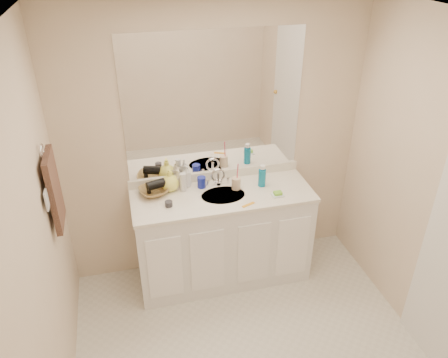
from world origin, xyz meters
TOP-DOWN VIEW (x-y plane):
  - ceiling at (0.00, 0.00)m, footprint 2.60×2.60m
  - wall_back at (0.00, 1.30)m, footprint 2.60×0.02m
  - wall_left at (-1.30, 0.00)m, footprint 0.02×2.60m
  - vanity_cabinet at (0.00, 1.02)m, footprint 1.50×0.55m
  - countertop at (0.00, 1.02)m, footprint 1.52×0.57m
  - backsplash at (0.00, 1.29)m, footprint 1.52×0.03m
  - sink_basin at (0.00, 1.00)m, footprint 0.37×0.37m
  - faucet at (0.00, 1.18)m, footprint 0.02×0.02m
  - mirror at (0.00, 1.29)m, footprint 1.48×0.01m
  - blue_mug at (-0.15, 1.17)m, footprint 0.09×0.09m
  - tan_cup at (0.13, 1.08)m, footprint 0.09×0.09m
  - toothbrush at (0.14, 1.08)m, footprint 0.01×0.04m
  - mouthwash_bottle at (0.36, 1.07)m, footprint 0.08×0.08m
  - soap_dish at (0.44, 0.88)m, footprint 0.10×0.08m
  - green_soap at (0.44, 0.88)m, footprint 0.07×0.05m
  - orange_comb at (0.16, 0.81)m, footprint 0.12×0.07m
  - dark_jar at (-0.46, 0.95)m, footprint 0.06×0.06m
  - extra_white_bottle at (-0.31, 1.15)m, footprint 0.06×0.06m
  - soap_bottle_white at (-0.26, 1.22)m, footprint 0.10×0.10m
  - soap_bottle_cream at (-0.34, 1.22)m, footprint 0.09×0.10m
  - soap_bottle_yellow at (-0.41, 1.20)m, footprint 0.16×0.16m
  - wicker_basket at (-0.55, 1.16)m, footprint 0.29×0.29m
  - hair_dryer at (-0.53, 1.16)m, footprint 0.17×0.12m
  - towel_ring at (-1.27, 0.77)m, footprint 0.01×0.11m
  - hand_towel at (-1.25, 0.77)m, footprint 0.04×0.32m
  - switch_plate at (-1.27, 0.57)m, footprint 0.01×0.08m

SIDE VIEW (x-z plane):
  - vanity_cabinet at x=0.00m, z-range 0.00..0.85m
  - countertop at x=0.00m, z-range 0.85..0.88m
  - sink_basin at x=0.00m, z-range 0.86..0.88m
  - orange_comb at x=0.16m, z-range 0.88..0.88m
  - soap_dish at x=0.44m, z-range 0.88..0.89m
  - dark_jar at x=-0.46m, z-range 0.88..0.92m
  - green_soap at x=0.44m, z-range 0.89..0.92m
  - wicker_basket at x=-0.55m, z-range 0.88..0.94m
  - backsplash at x=0.00m, z-range 0.88..0.96m
  - blue_mug at x=-0.15m, z-range 0.88..0.98m
  - tan_cup at x=0.13m, z-range 0.88..0.98m
  - faucet at x=0.00m, z-range 0.88..0.99m
  - mouthwash_bottle at x=0.36m, z-range 0.88..1.03m
  - extra_white_bottle at x=-0.31m, z-range 0.88..1.04m
  - soap_bottle_cream at x=-0.34m, z-range 0.88..1.05m
  - hair_dryer at x=-0.53m, z-range 0.93..1.01m
  - soap_bottle_yellow at x=-0.41m, z-range 0.88..1.07m
  - soap_bottle_white at x=-0.26m, z-range 0.88..1.07m
  - toothbrush at x=0.14m, z-range 0.94..1.12m
  - wall_back at x=0.00m, z-range 0.00..2.40m
  - wall_left at x=-1.30m, z-range 0.00..2.40m
  - hand_towel at x=-1.25m, z-range 0.98..1.52m
  - switch_plate at x=-1.27m, z-range 1.24..1.36m
  - towel_ring at x=-1.27m, z-range 1.49..1.61m
  - mirror at x=0.00m, z-range 0.96..2.16m
  - ceiling at x=0.00m, z-range 2.39..2.41m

